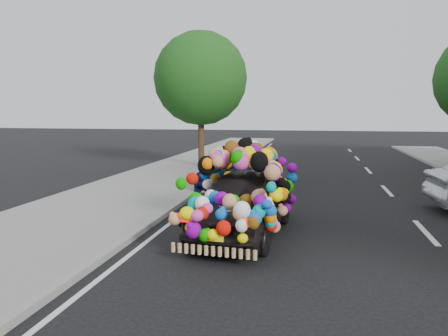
{
  "coord_description": "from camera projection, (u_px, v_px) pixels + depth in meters",
  "views": [
    {
      "loc": [
        1.17,
        -9.76,
        2.58
      ],
      "look_at": [
        -0.79,
        -0.08,
        1.29
      ],
      "focal_mm": 35.0,
      "sensor_mm": 36.0,
      "label": 1
    }
  ],
  "objects": [
    {
      "name": "lane_markings",
      "position": [
        425.0,
        232.0,
        9.34
      ],
      "size": [
        6.0,
        50.0,
        0.01
      ],
      "primitive_type": null,
      "color": "silver",
      "rests_on": "ground"
    },
    {
      "name": "sidewalk",
      "position": [
        87.0,
        213.0,
        10.89
      ],
      "size": [
        4.0,
        60.0,
        0.12
      ],
      "primitive_type": "cube",
      "color": "gray",
      "rests_on": "ground"
    },
    {
      "name": "plush_art_car",
      "position": [
        243.0,
        186.0,
        9.13
      ],
      "size": [
        2.33,
        4.33,
        2.0
      ],
      "rotation": [
        0.0,
        0.0,
        -0.09
      ],
      "color": "black",
      "rests_on": "ground"
    },
    {
      "name": "tree_near_sidewalk",
      "position": [
        201.0,
        79.0,
        19.51
      ],
      "size": [
        4.2,
        4.2,
        6.13
      ],
      "color": "#332114",
      "rests_on": "ground"
    },
    {
      "name": "ground",
      "position": [
        258.0,
        224.0,
        10.05
      ],
      "size": [
        100.0,
        100.0,
        0.0
      ],
      "primitive_type": "plane",
      "color": "black",
      "rests_on": "ground"
    },
    {
      "name": "kerb",
      "position": [
        161.0,
        216.0,
        10.5
      ],
      "size": [
        0.15,
        60.0,
        0.13
      ],
      "primitive_type": "cube",
      "color": "gray",
      "rests_on": "ground"
    },
    {
      "name": "navy_sedan",
      "position": [
        235.0,
        170.0,
        14.81
      ],
      "size": [
        2.23,
        4.33,
        1.2
      ],
      "primitive_type": "imported",
      "rotation": [
        0.0,
        0.0,
        -0.14
      ],
      "color": "#070932",
      "rests_on": "ground"
    }
  ]
}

